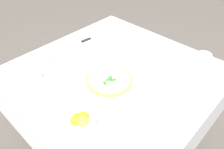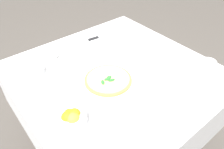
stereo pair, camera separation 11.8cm
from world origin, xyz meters
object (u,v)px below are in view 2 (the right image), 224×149
(pizza_plate, at_px, (108,81))
(citrus_bowl, at_px, (71,118))
(coffee_cup_far_left, at_px, (143,53))
(coffee_cup_center_back, at_px, (37,70))
(water_glass_far_right, at_px, (206,72))
(coffee_cup_near_left, at_px, (166,101))
(dinner_knife, at_px, (100,37))
(napkin_folded, at_px, (100,39))
(pizza, at_px, (108,79))
(menu_card, at_px, (57,53))

(pizza_plate, relative_size, citrus_bowl, 2.15)
(coffee_cup_far_left, bearing_deg, coffee_cup_center_back, 156.23)
(water_glass_far_right, distance_m, citrus_bowl, 0.73)
(coffee_cup_near_left, bearing_deg, dinner_knife, 79.91)
(coffee_cup_near_left, height_order, water_glass_far_right, water_glass_far_right)
(pizza_plate, relative_size, napkin_folded, 1.46)
(napkin_folded, xyz_separation_m, citrus_bowl, (-0.52, -0.49, 0.02))
(water_glass_far_right, bearing_deg, coffee_cup_far_left, 104.81)
(dinner_knife, bearing_deg, pizza, -114.23)
(napkin_folded, distance_m, dinner_knife, 0.01)
(menu_card, bearing_deg, pizza, -120.35)
(pizza_plate, distance_m, water_glass_far_right, 0.51)
(water_glass_far_right, distance_m, napkin_folded, 0.72)
(citrus_bowl, bearing_deg, water_glass_far_right, -16.27)
(pizza_plate, distance_m, dinner_knife, 0.45)
(coffee_cup_near_left, bearing_deg, napkin_folded, 80.14)
(coffee_cup_center_back, xyz_separation_m, water_glass_far_right, (0.67, -0.61, 0.03))
(coffee_cup_near_left, relative_size, dinner_knife, 0.68)
(napkin_folded, bearing_deg, coffee_cup_center_back, -170.46)
(menu_card, bearing_deg, coffee_cup_center_back, 161.50)
(pizza, distance_m, water_glass_far_right, 0.51)
(pizza, bearing_deg, coffee_cup_center_back, 129.37)
(menu_card, bearing_deg, dinner_knife, -43.47)
(coffee_cup_center_back, bearing_deg, menu_card, 25.08)
(coffee_cup_near_left, bearing_deg, coffee_cup_far_left, 59.92)
(pizza, xyz_separation_m, napkin_folded, (0.23, 0.39, -0.01))
(coffee_cup_near_left, xyz_separation_m, water_glass_far_right, (0.30, -0.01, 0.03))
(pizza, bearing_deg, dinner_knife, 58.93)
(pizza, bearing_deg, coffee_cup_near_left, -68.73)
(dinner_knife, bearing_deg, pizza_plate, -114.22)
(menu_card, bearing_deg, napkin_folded, -43.41)
(coffee_cup_near_left, bearing_deg, citrus_bowl, 154.37)
(coffee_cup_far_left, relative_size, citrus_bowl, 0.88)
(pizza_plate, bearing_deg, coffee_cup_near_left, -68.78)
(water_glass_far_right, relative_size, menu_card, 1.84)
(pizza, distance_m, menu_card, 0.40)
(water_glass_far_right, bearing_deg, dinner_knife, 104.42)
(water_glass_far_right, xyz_separation_m, menu_card, (-0.50, 0.69, -0.02))
(coffee_cup_near_left, height_order, napkin_folded, coffee_cup_near_left)
(coffee_cup_far_left, relative_size, coffee_cup_center_back, 1.00)
(coffee_cup_center_back, xyz_separation_m, menu_card, (0.16, 0.08, 0.00))
(dinner_knife, bearing_deg, water_glass_far_right, -68.74)
(coffee_cup_far_left, bearing_deg, pizza, -169.34)
(pizza, xyz_separation_m, citrus_bowl, (-0.29, -0.10, 0.00))
(coffee_cup_far_left, xyz_separation_m, citrus_bowl, (-0.60, -0.16, 0.00))
(coffee_cup_near_left, xyz_separation_m, citrus_bowl, (-0.40, 0.19, 0.00))
(coffee_cup_far_left, height_order, napkin_folded, coffee_cup_far_left)
(coffee_cup_far_left, height_order, coffee_cup_center_back, coffee_cup_center_back)
(water_glass_far_right, bearing_deg, napkin_folded, 104.63)
(coffee_cup_far_left, bearing_deg, pizza_plate, -169.37)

